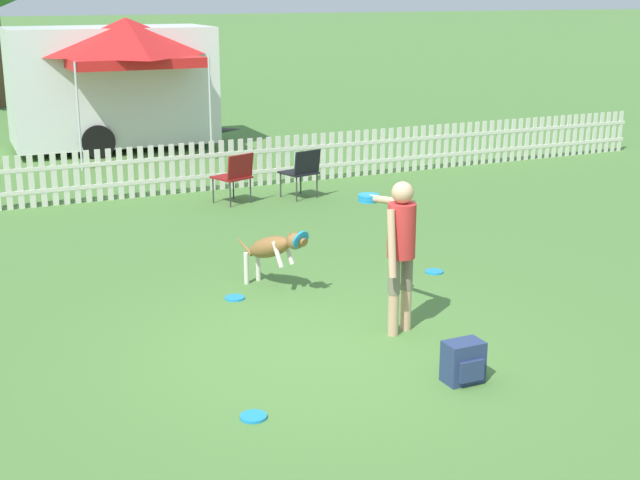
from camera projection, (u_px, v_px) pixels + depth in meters
name	position (u px, v px, depth m)	size (l,w,h in m)	color
ground_plane	(329.00, 346.00, 8.64)	(240.00, 240.00, 0.00)	#4C7A38
handler_person	(399.00, 239.00, 8.77)	(0.43, 1.02, 1.55)	tan
leaping_dog	(273.00, 247.00, 10.15)	(0.54, 1.17, 0.79)	olive
frisbee_near_handler	(434.00, 272.00, 10.89)	(0.22, 0.22, 0.02)	#1E8CD8
frisbee_near_dog	(235.00, 298.00, 9.96)	(0.22, 0.22, 0.02)	#1E8CD8
frisbee_midfield	(253.00, 417.00, 7.19)	(0.22, 0.22, 0.02)	#1E8CD8
backpack_on_grass	(464.00, 362.00, 7.81)	(0.34, 0.27, 0.37)	navy
picket_fence	(141.00, 172.00, 14.75)	(20.93, 0.04, 0.86)	silver
folding_chair_blue_left	(235.00, 174.00, 14.26)	(0.65, 0.66, 0.83)	#333338
folding_chair_center	(302.00, 169.00, 14.63)	(0.62, 0.63, 0.82)	#333338
canopy_tent_main	(127.00, 42.00, 18.13)	(2.65, 2.65, 2.80)	silver
equipment_trailer	(111.00, 85.00, 19.09)	(5.05, 2.35, 2.59)	white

